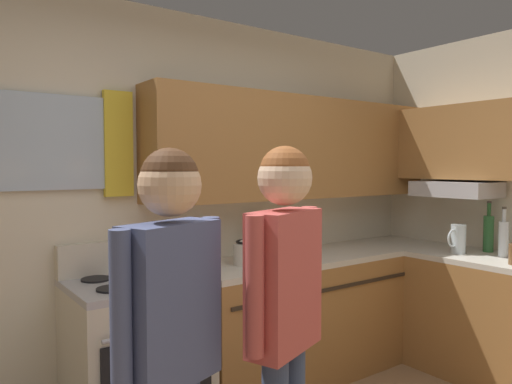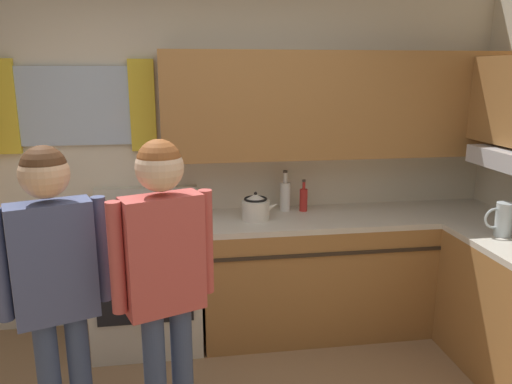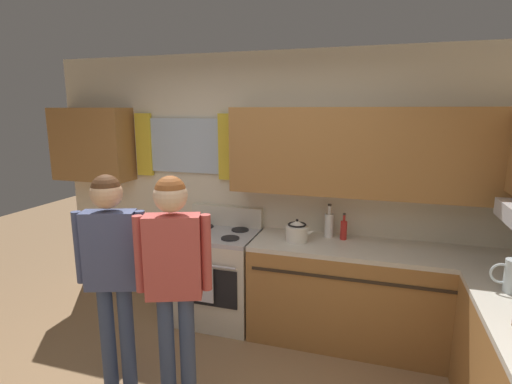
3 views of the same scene
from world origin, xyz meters
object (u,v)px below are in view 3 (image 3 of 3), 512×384
(bottle_milk_white, at_px, (329,224))
(stovetop_kettle, at_px, (297,231))
(bottle_sauce_red, at_px, (344,230))
(water_pitcher, at_px, (512,276))
(adult_left, at_px, (111,258))
(adult_in_plaid, at_px, (174,265))
(stove_oven, at_px, (218,274))

(bottle_milk_white, height_order, stovetop_kettle, bottle_milk_white)
(bottle_sauce_red, height_order, water_pitcher, bottle_sauce_red)
(water_pitcher, bearing_deg, adult_left, -168.69)
(bottle_milk_white, distance_m, adult_in_plaid, 1.60)
(adult_left, bearing_deg, stovetop_kettle, 45.15)
(adult_left, xyz_separation_m, adult_in_plaid, (0.50, -0.01, 0.01))
(bottle_milk_white, height_order, adult_left, adult_left)
(stove_oven, distance_m, adult_left, 1.32)
(stove_oven, distance_m, adult_in_plaid, 1.30)
(water_pitcher, height_order, adult_left, adult_left)
(water_pitcher, xyz_separation_m, adult_in_plaid, (-2.14, -0.54, 0.02))
(stovetop_kettle, height_order, adult_left, adult_left)
(stove_oven, relative_size, adult_in_plaid, 0.67)
(bottle_milk_white, relative_size, water_pitcher, 1.42)
(bottle_milk_white, distance_m, water_pitcher, 1.50)
(stove_oven, xyz_separation_m, bottle_sauce_red, (1.18, 0.15, 0.53))
(water_pitcher, xyz_separation_m, adult_left, (-2.64, -0.53, 0.01))
(bottle_sauce_red, relative_size, adult_in_plaid, 0.15)
(stove_oven, xyz_separation_m, stovetop_kettle, (0.79, -0.02, 0.53))
(adult_left, bearing_deg, adult_in_plaid, -1.30)
(stovetop_kettle, distance_m, adult_left, 1.58)
(stove_oven, bearing_deg, bottle_milk_white, 10.07)
(adult_in_plaid, bearing_deg, adult_left, 178.70)
(stovetop_kettle, xyz_separation_m, water_pitcher, (1.53, -0.59, 0.02))
(water_pitcher, bearing_deg, bottle_milk_white, 147.66)
(bottle_milk_white, xyz_separation_m, adult_in_plaid, (-0.87, -1.34, 0.02))
(bottle_milk_white, height_order, bottle_sauce_red, bottle_milk_white)
(stove_oven, relative_size, water_pitcher, 5.00)
(bottle_sauce_red, bearing_deg, adult_in_plaid, -127.63)
(stovetop_kettle, bearing_deg, stove_oven, 178.30)
(bottle_milk_white, height_order, water_pitcher, bottle_milk_white)
(adult_left, bearing_deg, stove_oven, 73.91)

